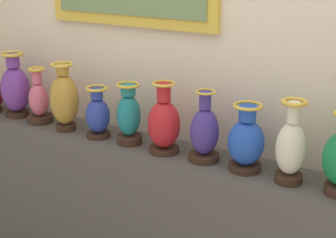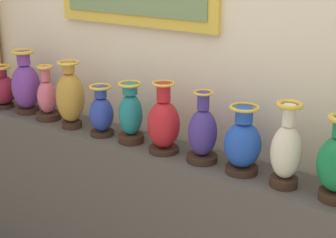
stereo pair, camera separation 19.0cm
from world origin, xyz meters
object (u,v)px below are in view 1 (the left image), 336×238
(vase_indigo, at_px, (204,133))
(vase_ochre, at_px, (64,99))
(vase_violet, at_px, (15,88))
(vase_rose, at_px, (39,101))
(vase_teal, at_px, (129,116))
(vase_ivory, at_px, (291,148))
(vase_crimson, at_px, (164,124))
(vase_cobalt, at_px, (98,115))
(vase_sapphire, at_px, (246,142))

(vase_indigo, bearing_deg, vase_ochre, -177.83)
(vase_violet, xyz_separation_m, vase_rose, (0.21, -0.01, -0.05))
(vase_teal, height_order, vase_ivory, vase_ivory)
(vase_violet, relative_size, vase_crimson, 1.09)
(vase_cobalt, distance_m, vase_indigo, 0.67)
(vase_rose, height_order, vase_ivory, vase_ivory)
(vase_rose, distance_m, vase_teal, 0.68)
(vase_cobalt, height_order, vase_crimson, vase_crimson)
(vase_violet, height_order, vase_ivory, vase_violet)
(vase_teal, relative_size, vase_crimson, 0.90)
(vase_cobalt, relative_size, vase_ivory, 0.75)
(vase_teal, bearing_deg, vase_rose, -179.73)
(vase_violet, distance_m, vase_sapphire, 1.58)
(vase_violet, distance_m, vase_cobalt, 0.69)
(vase_violet, height_order, vase_cobalt, vase_violet)
(vase_rose, bearing_deg, vase_ivory, -0.24)
(vase_violet, bearing_deg, vase_sapphire, 0.09)
(vase_violet, bearing_deg, vase_rose, -2.33)
(vase_ivory, bearing_deg, vase_ochre, -179.35)
(vase_violet, distance_m, vase_indigo, 1.36)
(vase_ochre, bearing_deg, vase_cobalt, 2.84)
(vase_sapphire, xyz_separation_m, vase_ivory, (0.23, -0.02, 0.02))
(vase_indigo, relative_size, vase_sapphire, 1.09)
(vase_violet, relative_size, vase_cobalt, 1.40)
(vase_ochre, xyz_separation_m, vase_teal, (0.45, 0.03, -0.03))
(vase_rose, distance_m, vase_sapphire, 1.37)
(vase_ochre, height_order, vase_indigo, vase_ochre)
(vase_sapphire, bearing_deg, vase_rose, -179.54)
(vase_cobalt, bearing_deg, vase_indigo, 1.93)
(vase_ochre, height_order, vase_crimson, vase_ochre)
(vase_ochre, distance_m, vase_indigo, 0.91)
(vase_cobalt, distance_m, vase_sapphire, 0.90)
(vase_rose, relative_size, vase_ochre, 0.85)
(vase_violet, height_order, vase_crimson, vase_violet)
(vase_cobalt, bearing_deg, vase_teal, 3.68)
(vase_ochre, xyz_separation_m, vase_indigo, (0.91, 0.03, -0.04))
(vase_violet, bearing_deg, vase_ochre, -3.92)
(vase_crimson, bearing_deg, vase_sapphire, 1.60)
(vase_ochre, bearing_deg, vase_ivory, 0.65)
(vase_crimson, bearing_deg, vase_cobalt, -178.90)
(vase_rose, height_order, vase_cobalt, vase_rose)
(vase_violet, bearing_deg, vase_ivory, -0.48)
(vase_rose, height_order, vase_sapphire, vase_rose)
(vase_ochre, height_order, vase_sapphire, vase_ochre)
(vase_indigo, xyz_separation_m, vase_ivory, (0.45, -0.02, 0.02))
(vase_violet, height_order, vase_sapphire, vase_violet)
(vase_ivory, bearing_deg, vase_indigo, 177.59)
(vase_indigo, bearing_deg, vase_sapphire, -0.37)
(vase_sapphire, bearing_deg, vase_cobalt, -178.65)
(vase_rose, xyz_separation_m, vase_crimson, (0.91, -0.00, 0.02))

